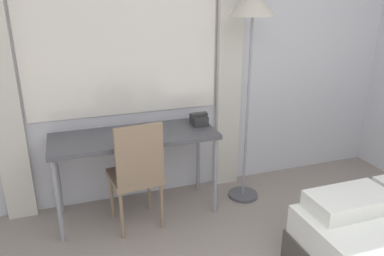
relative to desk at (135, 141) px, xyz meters
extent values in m
cube|color=silver|center=(0.55, 0.35, 0.65)|extent=(5.42, 0.05, 2.70)
cube|color=white|center=(0.00, 0.32, 0.90)|extent=(1.70, 0.01, 1.50)
cube|color=beige|center=(0.99, 0.27, 0.60)|extent=(0.24, 0.06, 2.60)
cube|color=#4C4C51|center=(0.00, 0.00, 0.04)|extent=(1.40, 0.53, 0.04)
cylinder|color=gray|center=(-0.66, -0.22, -0.34)|extent=(0.04, 0.04, 0.72)
cylinder|color=gray|center=(0.66, -0.22, -0.34)|extent=(0.04, 0.04, 0.72)
cylinder|color=gray|center=(-0.66, 0.22, -0.34)|extent=(0.04, 0.04, 0.72)
cylinder|color=gray|center=(0.66, 0.22, -0.34)|extent=(0.04, 0.04, 0.72)
cube|color=#8C7259|center=(-0.04, -0.16, -0.25)|extent=(0.44, 0.44, 0.05)
cube|color=#8C7259|center=(-0.02, -0.34, 0.02)|extent=(0.38, 0.07, 0.49)
cylinder|color=#8C7259|center=(-0.19, -0.34, -0.49)|extent=(0.03, 0.03, 0.42)
cylinder|color=#8C7259|center=(0.14, -0.31, -0.49)|extent=(0.03, 0.03, 0.42)
cylinder|color=#8C7259|center=(-0.23, -0.01, -0.49)|extent=(0.03, 0.03, 0.42)
cylinder|color=#8C7259|center=(0.11, 0.03, -0.49)|extent=(0.03, 0.03, 0.42)
cube|color=silver|center=(1.29, -1.15, -0.19)|extent=(0.59, 0.32, 0.12)
cylinder|color=#4C4C51|center=(1.03, -0.06, -0.68)|extent=(0.28, 0.28, 0.03)
cylinder|color=gray|center=(1.03, -0.06, 0.17)|extent=(0.02, 0.02, 1.68)
cone|color=beige|center=(1.03, -0.06, 1.12)|extent=(0.39, 0.39, 0.22)
cube|color=#2D2D2D|center=(0.60, 0.05, 0.11)|extent=(0.13, 0.16, 0.09)
cube|color=#2D2D2D|center=(0.60, 0.05, 0.16)|extent=(0.15, 0.06, 0.02)
cube|color=#4C4238|center=(0.03, 0.05, 0.07)|extent=(0.25, 0.25, 0.02)
cube|color=white|center=(0.03, 0.05, 0.08)|extent=(0.24, 0.23, 0.01)
camera|label=1|loc=(-0.49, -2.95, 1.20)|focal=35.00mm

